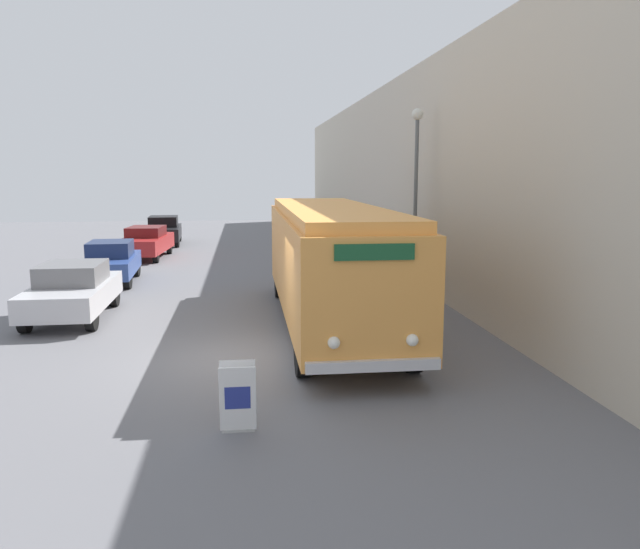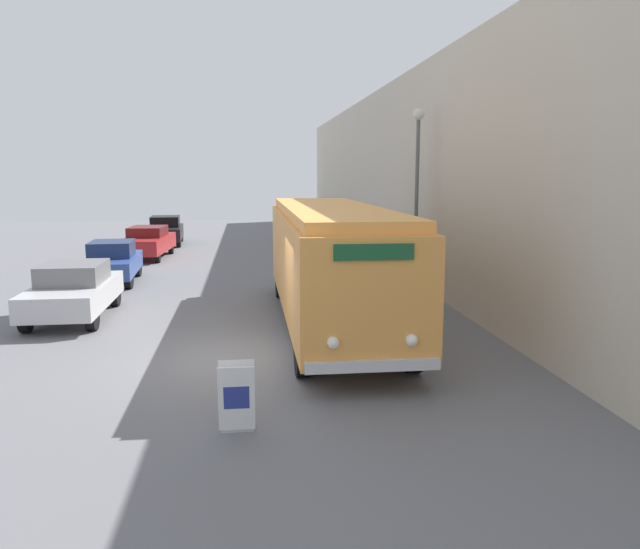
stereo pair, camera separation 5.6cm
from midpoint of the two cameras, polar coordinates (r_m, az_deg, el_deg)
The scene contains 9 objects.
ground_plane at distance 13.53m, azimuth -7.64°, elevation -7.69°, with size 80.00×80.00×0.00m, color slate.
building_wall_right at distance 23.76m, azimuth 8.15°, elevation 8.90°, with size 0.30×60.00×7.63m.
vintage_bus at distance 15.94m, azimuth 0.88°, elevation 1.46°, with size 2.51×10.87×3.10m.
sign_board at distance 9.83m, azimuth -7.70°, elevation -11.13°, with size 0.56×0.40×1.07m.
streetlamp at distance 20.08m, azimuth 8.70°, elevation 9.01°, with size 0.36×0.36×5.91m.
parked_car_near at distance 18.25m, azimuth -21.75°, elevation -1.36°, with size 1.90×4.37×1.50m.
parked_car_mid at distance 23.68m, azimuth -18.66°, elevation 1.11°, with size 1.93×4.16×1.50m.
parked_car_far at distance 30.13m, azimuth -15.67°, elevation 2.89°, with size 2.11×4.64×1.47m.
parked_car_distant at distance 35.66m, azimuth -14.15°, elevation 3.93°, with size 2.04×4.47×1.57m.
Camera 1 is at (0.19, -12.95, 3.93)m, focal length 35.00 mm.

